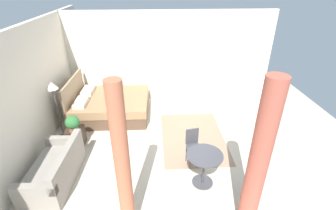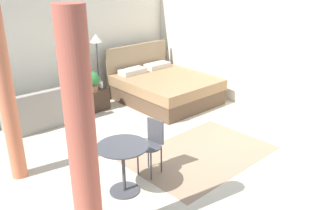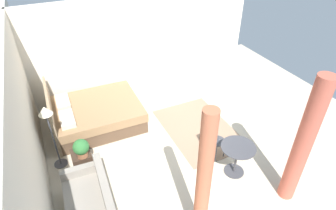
{
  "view_description": "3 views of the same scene",
  "coord_description": "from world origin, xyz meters",
  "px_view_note": "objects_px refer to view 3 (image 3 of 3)",
  "views": [
    {
      "loc": [
        -5.07,
        0.55,
        3.78
      ],
      "look_at": [
        -0.17,
        0.25,
        1.15
      ],
      "focal_mm": 25.81,
      "sensor_mm": 36.0,
      "label": 1
    },
    {
      "loc": [
        -4.01,
        -3.96,
        3.01
      ],
      "look_at": [
        -0.21,
        0.05,
        0.85
      ],
      "focal_mm": 38.45,
      "sensor_mm": 36.0,
      "label": 2
    },
    {
      "loc": [
        -4.69,
        2.71,
        4.73
      ],
      "look_at": [
        0.11,
        0.45,
        1.02
      ],
      "focal_mm": 30.35,
      "sensor_mm": 36.0,
      "label": 3
    }
  ],
  "objects_px": {
    "potted_plant": "(81,148)",
    "nightstand": "(82,161)",
    "bed": "(95,114)",
    "cafe_chair_near_window": "(215,137)",
    "balcony_table": "(237,155)",
    "couch": "(92,206)",
    "floor_lamp": "(48,120)",
    "vase": "(79,147)"
  },
  "relations": [
    {
      "from": "vase",
      "to": "balcony_table",
      "type": "relative_size",
      "value": 0.2
    },
    {
      "from": "bed",
      "to": "nightstand",
      "type": "relative_size",
      "value": 4.67
    },
    {
      "from": "couch",
      "to": "balcony_table",
      "type": "distance_m",
      "value": 3.03
    },
    {
      "from": "bed",
      "to": "balcony_table",
      "type": "distance_m",
      "value": 3.72
    },
    {
      "from": "couch",
      "to": "floor_lamp",
      "type": "xyz_separation_m",
      "value": [
        1.59,
        0.37,
        0.98
      ]
    },
    {
      "from": "potted_plant",
      "to": "floor_lamp",
      "type": "xyz_separation_m",
      "value": [
        0.46,
        0.47,
        0.56
      ]
    },
    {
      "from": "couch",
      "to": "floor_lamp",
      "type": "relative_size",
      "value": 1.02
    },
    {
      "from": "nightstand",
      "to": "vase",
      "type": "xyz_separation_m",
      "value": [
        0.12,
        -0.02,
        0.31
      ]
    },
    {
      "from": "bed",
      "to": "cafe_chair_near_window",
      "type": "distance_m",
      "value": 3.16
    },
    {
      "from": "cafe_chair_near_window",
      "to": "floor_lamp",
      "type": "bearing_deg",
      "value": 69.96
    },
    {
      "from": "potted_plant",
      "to": "vase",
      "type": "relative_size",
      "value": 2.81
    },
    {
      "from": "nightstand",
      "to": "vase",
      "type": "relative_size",
      "value": 3.21
    },
    {
      "from": "vase",
      "to": "floor_lamp",
      "type": "xyz_separation_m",
      "value": [
        0.24,
        0.46,
        0.71
      ]
    },
    {
      "from": "potted_plant",
      "to": "balcony_table",
      "type": "bearing_deg",
      "value": -115.21
    },
    {
      "from": "bed",
      "to": "vase",
      "type": "relative_size",
      "value": 14.98
    },
    {
      "from": "couch",
      "to": "potted_plant",
      "type": "xyz_separation_m",
      "value": [
        1.12,
        -0.11,
        0.43
      ]
    },
    {
      "from": "couch",
      "to": "cafe_chair_near_window",
      "type": "bearing_deg",
      "value": -82.1
    },
    {
      "from": "vase",
      "to": "nightstand",
      "type": "bearing_deg",
      "value": 172.79
    },
    {
      "from": "bed",
      "to": "couch",
      "type": "bearing_deg",
      "value": 165.26
    },
    {
      "from": "couch",
      "to": "balcony_table",
      "type": "xyz_separation_m",
      "value": [
        -0.24,
        -3.01,
        0.24
      ]
    },
    {
      "from": "couch",
      "to": "potted_plant",
      "type": "relative_size",
      "value": 3.86
    },
    {
      "from": "vase",
      "to": "balcony_table",
      "type": "xyz_separation_m",
      "value": [
        -1.59,
        -2.92,
        -0.04
      ]
    },
    {
      "from": "potted_plant",
      "to": "vase",
      "type": "xyz_separation_m",
      "value": [
        0.22,
        0.02,
        -0.15
      ]
    },
    {
      "from": "balcony_table",
      "to": "cafe_chair_near_window",
      "type": "xyz_separation_m",
      "value": [
        0.64,
        0.12,
        0.01
      ]
    },
    {
      "from": "floor_lamp",
      "to": "bed",
      "type": "bearing_deg",
      "value": -44.56
    },
    {
      "from": "bed",
      "to": "couch",
      "type": "relative_size",
      "value": 1.38
    },
    {
      "from": "nightstand",
      "to": "cafe_chair_near_window",
      "type": "relative_size",
      "value": 0.56
    },
    {
      "from": "couch",
      "to": "floor_lamp",
      "type": "height_order",
      "value": "floor_lamp"
    },
    {
      "from": "nightstand",
      "to": "floor_lamp",
      "type": "height_order",
      "value": "floor_lamp"
    },
    {
      "from": "bed",
      "to": "potted_plant",
      "type": "height_order",
      "value": "bed"
    },
    {
      "from": "floor_lamp",
      "to": "cafe_chair_near_window",
      "type": "relative_size",
      "value": 1.84
    },
    {
      "from": "couch",
      "to": "potted_plant",
      "type": "bearing_deg",
      "value": -5.38
    },
    {
      "from": "couch",
      "to": "cafe_chair_near_window",
      "type": "xyz_separation_m",
      "value": [
        0.4,
        -2.88,
        0.25
      ]
    },
    {
      "from": "potted_plant",
      "to": "vase",
      "type": "distance_m",
      "value": 0.27
    },
    {
      "from": "bed",
      "to": "nightstand",
      "type": "height_order",
      "value": "bed"
    },
    {
      "from": "potted_plant",
      "to": "cafe_chair_near_window",
      "type": "distance_m",
      "value": 2.88
    },
    {
      "from": "cafe_chair_near_window",
      "to": "vase",
      "type": "bearing_deg",
      "value": 71.36
    },
    {
      "from": "couch",
      "to": "potted_plant",
      "type": "distance_m",
      "value": 1.21
    },
    {
      "from": "nightstand",
      "to": "balcony_table",
      "type": "distance_m",
      "value": 3.29
    },
    {
      "from": "cafe_chair_near_window",
      "to": "nightstand",
      "type": "bearing_deg",
      "value": 73.67
    },
    {
      "from": "potted_plant",
      "to": "nightstand",
      "type": "bearing_deg",
      "value": 18.7
    },
    {
      "from": "couch",
      "to": "nightstand",
      "type": "xyz_separation_m",
      "value": [
        1.22,
        -0.07,
        -0.03
      ]
    }
  ]
}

